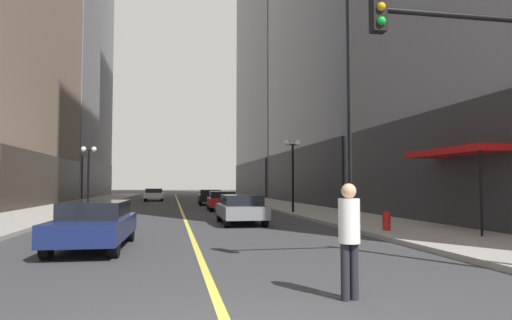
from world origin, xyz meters
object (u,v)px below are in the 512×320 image
Objects in this scene: car_red at (222,200)px; fire_hydrant_right at (386,223)px; car_grey at (241,208)px; car_black at (210,196)px; car_white at (154,194)px; pedestrian_in_white_shirt at (349,231)px; street_lamp_left_far at (89,163)px; street_lamp_right_mid at (293,160)px; car_navy at (95,223)px; traffic_light_near_right at (479,88)px.

car_red is 5.65× the size of fire_hydrant_right.
car_grey is 0.94× the size of car_red.
car_grey is at bearing -90.69° from car_black.
car_black is 1.07× the size of car_white.
street_lamp_left_far is (-8.44, 26.26, 2.19)m from pedestrian_in_white_shirt.
pedestrian_in_white_shirt is at bearing -102.83° from street_lamp_right_mid.
car_navy is 18.35m from car_red.
car_white is at bearing 105.45° from car_red.
car_navy and car_white have the same top height.
pedestrian_in_white_shirt is at bearing -83.95° from car_white.
car_navy is 1.03× the size of car_white.
pedestrian_in_white_shirt reaches higher than fire_hydrant_right.
car_navy is at bearing -101.77° from car_black.
car_white is at bearing 89.53° from car_navy.
street_lamp_left_far reaches higher than car_black.
pedestrian_in_white_shirt is 9.68m from fire_hydrant_right.
fire_hydrant_right is (13.30, -17.91, -2.86)m from street_lamp_left_far.
car_white is at bearing 105.23° from fire_hydrant_right.
car_white is at bearing 76.85° from street_lamp_left_far.
traffic_light_near_right is at bearing -102.31° from fire_hydrant_right.
fire_hydrant_right is at bearing -53.40° from street_lamp_left_far.
traffic_light_near_right reaches higher than fire_hydrant_right.
car_navy is 0.96× the size of car_black.
car_red is at bearing 88.30° from car_grey.
street_lamp_right_mid is (4.01, 5.76, 2.54)m from car_grey.
car_grey is 0.75× the size of traffic_light_near_right.
car_grey and car_red have the same top height.
street_lamp_right_mid reaches higher than car_grey.
traffic_light_near_right is (7.86, -41.66, 3.02)m from car_white.
car_black is 32.60m from pedestrian_in_white_shirt.
car_red is at bearing 72.52° from car_navy.
pedestrian_in_white_shirt is 0.41× the size of street_lamp_right_mid.
pedestrian_in_white_shirt is at bearing -72.18° from street_lamp_left_far.
fire_hydrant_right is (4.86, 8.35, -0.67)m from pedestrian_in_white_shirt.
car_grey reaches higher than fire_hydrant_right.
fire_hydrant_right is at bearing -74.77° from car_white.
car_black is 1.09× the size of street_lamp_left_far.
car_red and car_white have the same top height.
car_navy is at bearing -90.47° from car_white.
car_red is 24.06m from pedestrian_in_white_shirt.
traffic_light_near_right reaches higher than car_black.
car_red is 16.25m from fire_hydrant_right.
traffic_light_near_right is at bearing -76.28° from car_grey.
car_grey is at bearing -55.69° from street_lamp_left_far.
car_black is 14.20m from street_lamp_right_mid.
street_lamp_left_far is at bearing 166.33° from car_red.
car_black is 0.85× the size of traffic_light_near_right.
traffic_light_near_right is at bearing -93.36° from street_lamp_right_mid.
street_lamp_right_mid is at bearing -29.08° from street_lamp_left_far.
car_black is at bearing 89.31° from car_grey.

